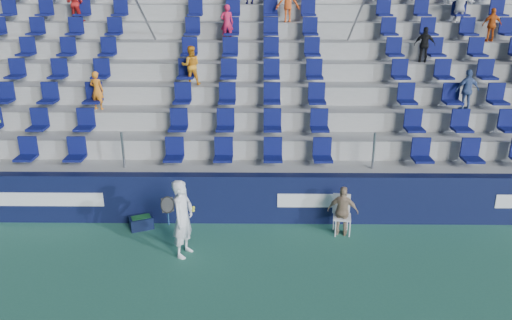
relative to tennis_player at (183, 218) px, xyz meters
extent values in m
plane|color=#32755C|center=(1.30, -1.59, -0.85)|extent=(70.00, 70.00, 0.00)
cube|color=#0F1539|center=(1.30, 1.56, -0.25)|extent=(24.00, 0.30, 1.20)
cube|color=white|center=(-3.70, 1.40, -0.23)|extent=(3.20, 0.02, 0.34)
cube|color=white|center=(2.80, 1.40, -0.23)|extent=(1.60, 0.02, 0.34)
cube|color=#A6A6A1|center=(1.30, 2.14, -0.25)|extent=(24.00, 0.85, 1.20)
cube|color=#A6A6A1|center=(1.30, 2.99, 0.00)|extent=(24.00, 0.85, 1.70)
cube|color=#A6A6A1|center=(1.30, 3.84, 0.25)|extent=(24.00, 0.85, 2.20)
cube|color=#A6A6A1|center=(1.30, 4.69, 0.50)|extent=(24.00, 0.85, 2.70)
cube|color=#A6A6A1|center=(1.30, 5.54, 0.75)|extent=(24.00, 0.85, 3.20)
cube|color=#A6A6A1|center=(1.30, 6.39, 1.00)|extent=(24.00, 0.85, 3.70)
cube|color=#A6A6A1|center=(1.30, 7.24, 1.25)|extent=(24.00, 0.85, 4.20)
cube|color=#A6A6A1|center=(1.30, 8.09, 1.50)|extent=(24.00, 0.85, 4.70)
cube|color=#A6A6A1|center=(1.30, 8.94, 1.75)|extent=(24.00, 0.85, 5.20)
cube|color=#A6A6A1|center=(1.30, 9.61, 2.25)|extent=(24.00, 0.50, 6.20)
cube|color=#0D1352|center=(1.30, 2.14, 0.70)|extent=(16.05, 0.50, 0.70)
cube|color=#0D1352|center=(1.30, 2.99, 1.20)|extent=(16.05, 0.50, 0.70)
cube|color=#0D1352|center=(1.30, 3.84, 1.70)|extent=(16.05, 0.50, 0.70)
cube|color=#0D1352|center=(1.30, 4.69, 2.20)|extent=(16.05, 0.50, 0.70)
cube|color=#0D1352|center=(1.30, 5.54, 2.70)|extent=(16.05, 0.50, 0.70)
cube|color=#0D1352|center=(1.30, 6.39, 3.20)|extent=(16.05, 0.50, 0.70)
cube|color=#0D1352|center=(1.30, 7.24, 3.70)|extent=(16.05, 0.50, 0.70)
cylinder|color=gray|center=(-1.70, 5.54, 3.50)|extent=(0.06, 7.68, 4.55)
cylinder|color=gray|center=(4.30, 5.54, 3.50)|extent=(0.06, 7.68, 4.55)
imported|color=white|center=(7.85, 7.19, 3.91)|extent=(1.05, 0.37, 1.12)
imported|color=black|center=(6.34, 5.49, 2.85)|extent=(0.64, 0.39, 1.01)
imported|color=#D64C19|center=(2.44, 7.19, 3.93)|extent=(0.77, 0.46, 1.17)
imported|color=orange|center=(-2.76, 3.79, 1.86)|extent=(0.42, 0.33, 1.03)
imported|color=#455E98|center=(7.06, 3.79, 1.89)|extent=(0.66, 0.35, 1.08)
imported|color=orange|center=(8.57, 6.34, 3.34)|extent=(0.58, 0.24, 0.98)
imported|color=#D11B45|center=(0.57, 6.34, 3.39)|extent=(0.42, 0.30, 1.08)
imported|color=orange|center=(-0.35, 4.64, 2.39)|extent=(0.57, 0.47, 1.07)
imported|color=#B31917|center=(-4.29, 7.19, 3.93)|extent=(0.60, 0.49, 1.15)
imported|color=white|center=(0.00, 0.00, 0.00)|extent=(0.58, 0.72, 1.70)
cylinder|color=navy|center=(-0.25, -0.25, 0.12)|extent=(0.03, 0.03, 0.28)
torus|color=black|center=(-0.25, -0.25, 0.42)|extent=(0.30, 0.17, 0.28)
plane|color=#262626|center=(-0.25, -0.25, 0.42)|extent=(0.30, 0.16, 0.29)
sphere|color=yellow|center=(0.25, -0.20, 0.28)|extent=(0.07, 0.07, 0.07)
sphere|color=yellow|center=(0.25, -0.14, 0.31)|extent=(0.07, 0.07, 0.07)
cube|color=white|center=(3.46, 0.96, -0.43)|extent=(0.45, 0.45, 0.04)
cube|color=white|center=(3.46, 1.15, -0.19)|extent=(0.40, 0.10, 0.49)
cylinder|color=white|center=(3.30, 0.80, -0.65)|extent=(0.03, 0.03, 0.40)
cylinder|color=white|center=(3.63, 0.80, -0.65)|extent=(0.03, 0.03, 0.40)
cylinder|color=white|center=(3.30, 1.12, -0.65)|extent=(0.03, 0.03, 0.40)
cylinder|color=white|center=(3.63, 1.12, -0.65)|extent=(0.03, 0.03, 0.40)
imported|color=tan|center=(3.46, 0.91, -0.26)|extent=(0.74, 0.45, 1.18)
cube|color=#0F1738|center=(-1.18, 1.16, -0.71)|extent=(0.62, 0.52, 0.29)
cube|color=#1E662D|center=(-1.18, 1.16, -0.64)|extent=(0.49, 0.40, 0.17)
camera|label=1|loc=(1.61, -9.25, 4.69)|focal=35.00mm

